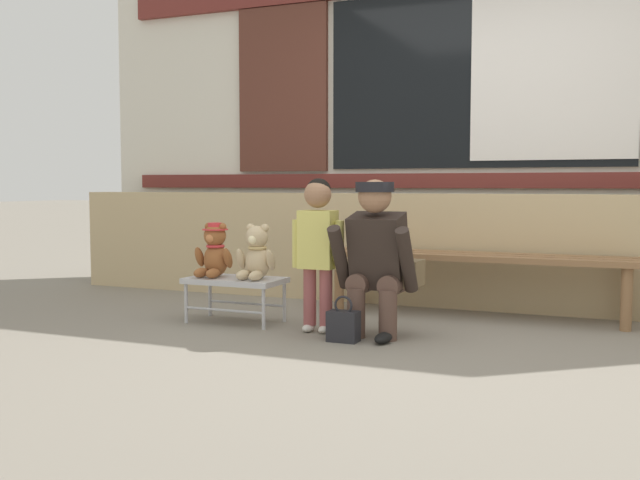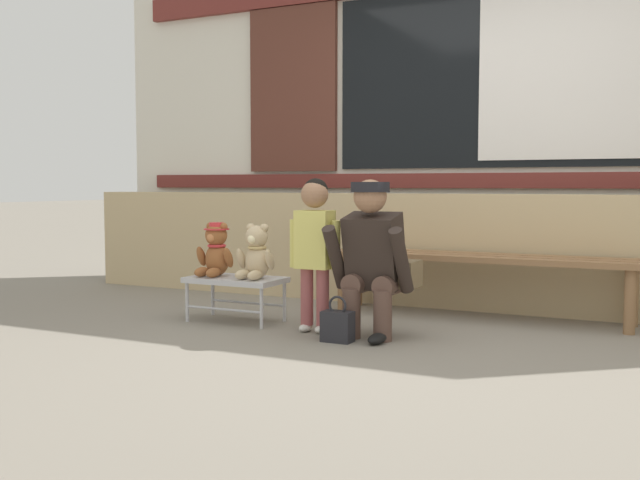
{
  "view_description": "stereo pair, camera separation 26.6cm",
  "coord_description": "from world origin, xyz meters",
  "px_view_note": "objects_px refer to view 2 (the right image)",
  "views": [
    {
      "loc": [
        1.22,
        -4.08,
        0.92
      ],
      "look_at": [
        -0.74,
        0.46,
        0.55
      ],
      "focal_mm": 41.75,
      "sensor_mm": 36.0,
      "label": 1
    },
    {
      "loc": [
        1.46,
        -3.97,
        0.92
      ],
      "look_at": [
        -0.74,
        0.46,
        0.55
      ],
      "focal_mm": 41.75,
      "sensor_mm": 36.0,
      "label": 2
    }
  ],
  "objects_px": {
    "teddy_bear_plain": "(256,254)",
    "handbag_on_ground": "(338,326)",
    "small_display_bench": "(236,282)",
    "wooden_bench_long": "(479,264)",
    "adult_crouching": "(374,258)",
    "child_standing": "(315,237)",
    "teddy_bear_with_hat": "(216,251)"
  },
  "relations": [
    {
      "from": "small_display_bench",
      "to": "teddy_bear_with_hat",
      "type": "relative_size",
      "value": 1.76
    },
    {
      "from": "small_display_bench",
      "to": "adult_crouching",
      "type": "bearing_deg",
      "value": -3.45
    },
    {
      "from": "teddy_bear_plain",
      "to": "handbag_on_ground",
      "type": "distance_m",
      "value": 0.86
    },
    {
      "from": "small_display_bench",
      "to": "adult_crouching",
      "type": "relative_size",
      "value": 0.67
    },
    {
      "from": "small_display_bench",
      "to": "adult_crouching",
      "type": "distance_m",
      "value": 1.05
    },
    {
      "from": "small_display_bench",
      "to": "handbag_on_ground",
      "type": "height_order",
      "value": "small_display_bench"
    },
    {
      "from": "small_display_bench",
      "to": "child_standing",
      "type": "height_order",
      "value": "child_standing"
    },
    {
      "from": "teddy_bear_plain",
      "to": "handbag_on_ground",
      "type": "bearing_deg",
      "value": -21.24
    },
    {
      "from": "teddy_bear_plain",
      "to": "adult_crouching",
      "type": "bearing_deg",
      "value": -4.18
    },
    {
      "from": "handbag_on_ground",
      "to": "teddy_bear_plain",
      "type": "bearing_deg",
      "value": 158.76
    },
    {
      "from": "adult_crouching",
      "to": "small_display_bench",
      "type": "bearing_deg",
      "value": 176.55
    },
    {
      "from": "wooden_bench_long",
      "to": "child_standing",
      "type": "distance_m",
      "value": 1.24
    },
    {
      "from": "wooden_bench_long",
      "to": "small_display_bench",
      "type": "height_order",
      "value": "wooden_bench_long"
    },
    {
      "from": "wooden_bench_long",
      "to": "teddy_bear_with_hat",
      "type": "relative_size",
      "value": 5.78
    },
    {
      "from": "small_display_bench",
      "to": "child_standing",
      "type": "distance_m",
      "value": 0.72
    },
    {
      "from": "child_standing",
      "to": "adult_crouching",
      "type": "relative_size",
      "value": 1.01
    },
    {
      "from": "teddy_bear_plain",
      "to": "small_display_bench",
      "type": "bearing_deg",
      "value": -179.49
    },
    {
      "from": "small_display_bench",
      "to": "adult_crouching",
      "type": "height_order",
      "value": "adult_crouching"
    },
    {
      "from": "small_display_bench",
      "to": "handbag_on_ground",
      "type": "relative_size",
      "value": 2.35
    },
    {
      "from": "adult_crouching",
      "to": "handbag_on_ground",
      "type": "relative_size",
      "value": 3.49
    },
    {
      "from": "wooden_bench_long",
      "to": "teddy_bear_plain",
      "type": "bearing_deg",
      "value": -146.2
    },
    {
      "from": "wooden_bench_long",
      "to": "child_standing",
      "type": "xyz_separation_m",
      "value": [
        -0.8,
        -0.93,
        0.22
      ]
    },
    {
      "from": "child_standing",
      "to": "handbag_on_ground",
      "type": "relative_size",
      "value": 3.52
    },
    {
      "from": "adult_crouching",
      "to": "teddy_bear_plain",
      "type": "bearing_deg",
      "value": 175.82
    },
    {
      "from": "teddy_bear_plain",
      "to": "adult_crouching",
      "type": "xyz_separation_m",
      "value": [
        0.86,
        -0.06,
        0.02
      ]
    },
    {
      "from": "wooden_bench_long",
      "to": "small_display_bench",
      "type": "xyz_separation_m",
      "value": [
        -1.43,
        -0.85,
        -0.11
      ]
    },
    {
      "from": "wooden_bench_long",
      "to": "handbag_on_ground",
      "type": "distance_m",
      "value": 1.29
    },
    {
      "from": "handbag_on_ground",
      "to": "child_standing",
      "type": "bearing_deg",
      "value": 141.24
    },
    {
      "from": "teddy_bear_with_hat",
      "to": "wooden_bench_long",
      "type": "bearing_deg",
      "value": 28.12
    },
    {
      "from": "teddy_bear_with_hat",
      "to": "child_standing",
      "type": "relative_size",
      "value": 0.38
    },
    {
      "from": "small_display_bench",
      "to": "handbag_on_ground",
      "type": "distance_m",
      "value": 0.94
    },
    {
      "from": "teddy_bear_plain",
      "to": "adult_crouching",
      "type": "relative_size",
      "value": 0.38
    }
  ]
}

